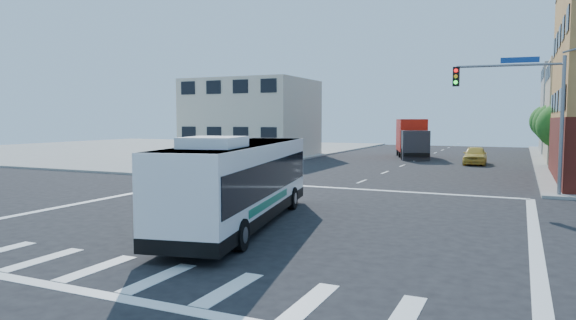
% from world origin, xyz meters
% --- Properties ---
extents(ground, '(120.00, 120.00, 0.00)m').
position_xyz_m(ground, '(0.00, 0.00, 0.00)').
color(ground, black).
rests_on(ground, ground).
extents(sidewalk_nw, '(50.00, 50.00, 0.15)m').
position_xyz_m(sidewalk_nw, '(-35.00, 35.00, 0.07)').
color(sidewalk_nw, gray).
rests_on(sidewalk_nw, ground).
extents(building_west, '(12.06, 10.06, 8.00)m').
position_xyz_m(building_west, '(-17.02, 29.98, 4.01)').
color(building_west, beige).
rests_on(building_west, ground).
extents(signal_mast_ne, '(7.91, 1.13, 8.07)m').
position_xyz_m(signal_mast_ne, '(9.08, 10.62, 4.98)').
color(signal_mast_ne, slate).
rests_on(signal_mast_ne, ground).
extents(street_tree_a, '(3.60, 3.60, 5.53)m').
position_xyz_m(street_tree_a, '(11.90, 27.92, 3.59)').
color(street_tree_a, '#352513').
rests_on(street_tree_a, ground).
extents(street_tree_b, '(3.80, 3.80, 5.79)m').
position_xyz_m(street_tree_b, '(11.90, 35.92, 3.75)').
color(street_tree_b, '#352513').
rests_on(street_tree_b, ground).
extents(street_tree_c, '(3.40, 3.40, 5.29)m').
position_xyz_m(street_tree_c, '(11.90, 43.92, 3.46)').
color(street_tree_c, '#352513').
rests_on(street_tree_c, ground).
extents(street_tree_d, '(4.00, 4.00, 6.03)m').
position_xyz_m(street_tree_d, '(11.90, 51.92, 3.88)').
color(street_tree_d, '#352513').
rests_on(street_tree_d, ground).
extents(transit_bus, '(4.67, 11.54, 3.34)m').
position_xyz_m(transit_bus, '(-0.27, -1.64, 1.63)').
color(transit_bus, black).
rests_on(transit_bus, ground).
extents(box_truck, '(4.87, 9.01, 3.90)m').
position_xyz_m(box_truck, '(-1.05, 34.44, 1.89)').
color(box_truck, '#28282E').
rests_on(box_truck, ground).
extents(parked_car, '(2.05, 4.73, 1.59)m').
position_xyz_m(parked_car, '(5.42, 28.98, 0.79)').
color(parked_car, gold).
rests_on(parked_car, ground).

